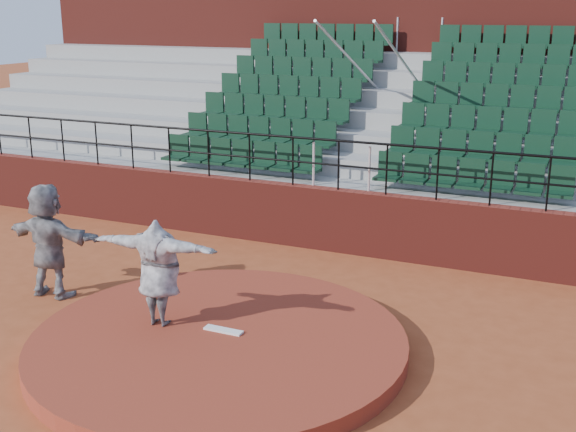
# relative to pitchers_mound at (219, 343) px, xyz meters

# --- Properties ---
(ground) EXTENTS (90.00, 90.00, 0.00)m
(ground) POSITION_rel_pitchers_mound_xyz_m (0.00, 0.00, -0.12)
(ground) COLOR #994522
(ground) RESTS_ON ground
(pitchers_mound) EXTENTS (5.50, 5.50, 0.25)m
(pitchers_mound) POSITION_rel_pitchers_mound_xyz_m (0.00, 0.00, 0.00)
(pitchers_mound) COLOR maroon
(pitchers_mound) RESTS_ON ground
(pitching_rubber) EXTENTS (0.60, 0.15, 0.03)m
(pitching_rubber) POSITION_rel_pitchers_mound_xyz_m (0.00, 0.15, 0.14)
(pitching_rubber) COLOR white
(pitching_rubber) RESTS_ON pitchers_mound
(boundary_wall) EXTENTS (24.00, 0.30, 1.30)m
(boundary_wall) POSITION_rel_pitchers_mound_xyz_m (0.00, 5.00, 0.53)
(boundary_wall) COLOR maroon
(boundary_wall) RESTS_ON ground
(wall_railing) EXTENTS (24.04, 0.05, 1.03)m
(wall_railing) POSITION_rel_pitchers_mound_xyz_m (0.00, 5.00, 1.90)
(wall_railing) COLOR black
(wall_railing) RESTS_ON boundary_wall
(seating_deck) EXTENTS (24.00, 5.97, 4.63)m
(seating_deck) POSITION_rel_pitchers_mound_xyz_m (0.00, 8.64, 1.33)
(seating_deck) COLOR gray
(seating_deck) RESTS_ON ground
(press_box_facade) EXTENTS (24.00, 3.00, 7.10)m
(press_box_facade) POSITION_rel_pitchers_mound_xyz_m (0.00, 12.60, 3.43)
(press_box_facade) COLOR maroon
(press_box_facade) RESTS_ON ground
(pitcher) EXTENTS (2.05, 0.68, 1.64)m
(pitcher) POSITION_rel_pitchers_mound_xyz_m (-1.00, 0.01, 0.94)
(pitcher) COLOR black
(pitcher) RESTS_ON pitchers_mound
(fielder) EXTENTS (1.87, 0.62, 2.01)m
(fielder) POSITION_rel_pitchers_mound_xyz_m (-3.70, 0.70, 0.88)
(fielder) COLOR black
(fielder) RESTS_ON ground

